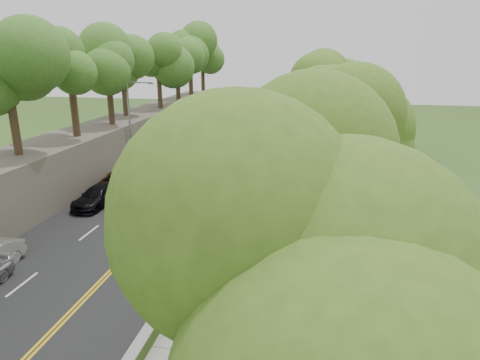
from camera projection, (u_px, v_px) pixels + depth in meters
The scene contains 24 objects.
ground at pixel (205, 243), 24.36m from camera, with size 140.00×140.00×0.00m, color #33511E.
road at pixel (192, 169), 39.42m from camera, with size 11.20×66.00×0.04m, color black.
sidewalk at pixel (277, 173), 37.98m from camera, with size 4.20×66.00×0.05m, color gray.
jersey_barrier at pixel (252, 169), 38.31m from camera, with size 0.42×66.00×0.60m, color #74C31F.
rock_embankment at pixel (108, 144), 40.31m from camera, with size 5.00×66.00×4.00m, color #595147.
chainlink_fence at pixel (302, 164), 37.31m from camera, with size 0.04×66.00×2.00m, color slate.
trees_embankment at pixel (105, 50), 37.73m from camera, with size 6.40×66.00×13.00m, color #4E872E, non-canonical shape.
trees_fenceside at pixel (334, 95), 35.13m from camera, with size 7.00×66.00×14.00m, color #5B8428, non-canonical shape.
streetlight at pixel (132, 119), 38.05m from camera, with size 2.52×0.22×8.00m.
signpost at pixel (208, 234), 20.76m from camera, with size 0.62×0.09×3.10m.
construction_barrel at pixel (302, 152), 43.74m from camera, with size 0.53×0.53×0.87m, color #EF4300.
concrete_block at pixel (272, 227), 25.53m from camera, with size 1.19×0.89×0.79m, color slate.
car_2 at pixel (116, 183), 32.56m from camera, with size 2.54×5.50×1.53m, color #4F2012.
car_3 at pixel (98, 196), 30.00m from camera, with size 1.90×4.67×1.36m, color black.
car_4 at pixel (131, 162), 38.68m from camera, with size 1.93×4.79×1.63m, color tan.
car_5 at pixel (147, 153), 42.16m from camera, with size 1.56×4.48×1.48m, color #BABEC2.
car_6 at pixel (173, 147), 44.93m from camera, with size 2.38×5.16×1.44m, color black.
car_7 at pixel (209, 125), 58.35m from camera, with size 2.05×5.05×1.47m, color maroon.
car_8 at pixel (216, 119), 62.41m from camera, with size 1.82×4.52×1.54m, color white.
painter_0 at pixel (229, 209), 26.83m from camera, with size 0.90×0.59×1.85m, color yellow.
painter_1 at pixel (229, 210), 26.85m from camera, with size 0.61×0.40×1.68m, color white.
painter_2 at pixel (246, 185), 31.96m from camera, with size 0.80×0.62×1.65m, color black.
painter_3 at pixel (260, 175), 34.62m from camera, with size 1.02×0.59×1.58m, color brown.
person_far at pixel (291, 140), 47.39m from camera, with size 1.06×0.44×1.81m, color black.
Camera 1 is at (6.18, -21.46, 10.56)m, focal length 32.00 mm.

